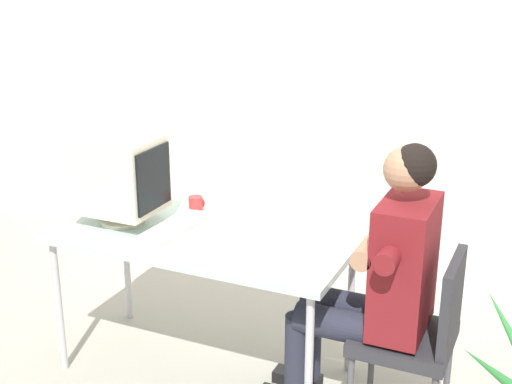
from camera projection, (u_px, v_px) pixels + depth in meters
The scene contains 8 objects.
ground_plane at pixel (206, 369), 3.62m from camera, with size 12.00×12.00×0.00m, color #9E998E.
wall_back at pixel (355, 46), 4.22m from camera, with size 8.00×0.10×3.00m, color silver.
desk at pixel (203, 243), 3.39m from camera, with size 1.45×0.71×0.75m.
crt_monitor at pixel (120, 175), 3.43m from camera, with size 0.40×0.33×0.44m.
keyboard at pixel (176, 226), 3.42m from camera, with size 0.19×0.46×0.03m.
office_chair at pixel (418, 331), 3.03m from camera, with size 0.42×0.42×0.84m.
person_seated at pixel (378, 277), 3.04m from camera, with size 0.73×0.59×1.31m.
desk_mug at pixel (196, 205), 3.62m from camera, with size 0.07×0.08×0.09m.
Camera 1 is at (1.53, -2.74, 2.04)m, focal length 49.35 mm.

